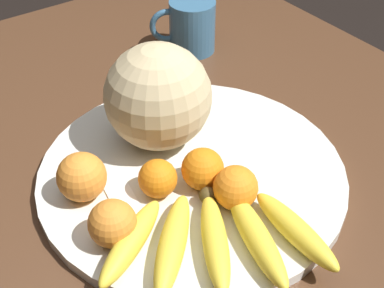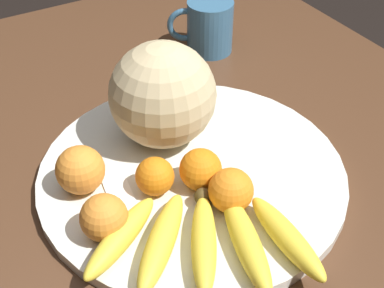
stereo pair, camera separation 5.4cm
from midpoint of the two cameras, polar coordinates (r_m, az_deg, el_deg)
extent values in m
cube|color=#4C301E|center=(0.87, -0.41, -2.16)|extent=(1.29, 0.99, 0.04)
cube|color=#4C301E|center=(1.64, 0.13, 4.92)|extent=(0.07, 0.07, 0.67)
cylinder|color=silver|center=(0.81, -1.92, -3.24)|extent=(0.47, 0.47, 0.02)
torus|color=#1E4C56|center=(0.81, -1.92, -3.09)|extent=(0.47, 0.47, 0.01)
sphere|color=#C6B284|center=(0.82, -5.57, 5.02)|extent=(0.17, 0.17, 0.17)
sphere|color=#473819|center=(0.74, -0.41, -5.60)|extent=(0.03, 0.03, 0.03)
ellipsoid|color=yellow|center=(0.70, -8.81, -10.33)|extent=(0.11, 0.15, 0.03)
ellipsoid|color=yellow|center=(0.69, -4.39, -10.58)|extent=(0.14, 0.14, 0.03)
ellipsoid|color=yellow|center=(0.69, 0.17, -10.45)|extent=(0.16, 0.11, 0.03)
ellipsoid|color=yellow|center=(0.69, 4.64, -9.96)|extent=(0.17, 0.08, 0.03)
ellipsoid|color=yellow|center=(0.71, 8.81, -9.14)|extent=(0.16, 0.04, 0.03)
sphere|color=orange|center=(0.70, -10.71, -8.40)|extent=(0.06, 0.06, 0.06)
sphere|color=orange|center=(0.76, -5.74, -3.75)|extent=(0.06, 0.06, 0.06)
sphere|color=orange|center=(0.77, -13.69, -3.48)|extent=(0.07, 0.07, 0.07)
sphere|color=orange|center=(0.76, -0.89, -2.74)|extent=(0.06, 0.06, 0.06)
sphere|color=orange|center=(0.73, 2.56, -4.75)|extent=(0.06, 0.06, 0.06)
cube|color=white|center=(0.78, -9.58, -5.53)|extent=(0.10, 0.05, 0.00)
cylinder|color=#386689|center=(1.11, -1.40, 12.42)|extent=(0.09, 0.09, 0.11)
torus|color=#386689|center=(1.10, -4.11, 12.45)|extent=(0.04, 0.07, 0.07)
camera|label=1|loc=(0.03, -92.01, -1.68)|focal=50.00mm
camera|label=2|loc=(0.03, 87.99, 1.68)|focal=50.00mm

